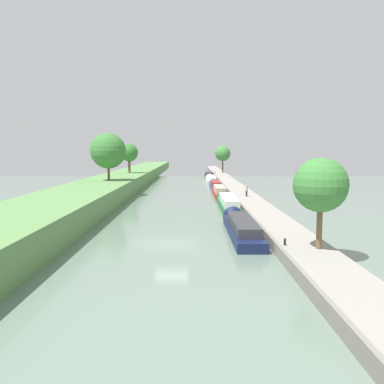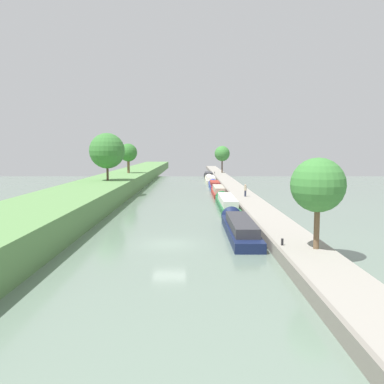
# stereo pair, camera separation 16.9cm
# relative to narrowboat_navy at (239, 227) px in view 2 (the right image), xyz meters

# --- Properties ---
(ground_plane) EXTENTS (160.00, 160.00, 0.00)m
(ground_plane) POSITION_rel_narrowboat_navy_xyz_m (-5.75, -3.98, -0.60)
(ground_plane) COLOR slate
(left_grassy_bank) EXTENTS (8.45, 260.00, 2.47)m
(left_grassy_bank) POSITION_rel_narrowboat_navy_xyz_m (-17.43, -3.98, 0.63)
(left_grassy_bank) COLOR #5B894C
(left_grassy_bank) RESTS_ON ground_plane
(right_towpath) EXTENTS (3.38, 260.00, 0.80)m
(right_towpath) POSITION_rel_narrowboat_navy_xyz_m (3.40, -3.98, -0.20)
(right_towpath) COLOR gray
(right_towpath) RESTS_ON ground_plane
(stone_quay) EXTENTS (0.25, 260.00, 0.85)m
(stone_quay) POSITION_rel_narrowboat_navy_xyz_m (1.58, -3.98, -0.18)
(stone_quay) COLOR gray
(stone_quay) RESTS_ON ground_plane
(narrowboat_navy) EXTENTS (2.18, 13.96, 2.15)m
(narrowboat_navy) POSITION_rel_narrowboat_navy_xyz_m (0.00, 0.00, 0.00)
(narrowboat_navy) COLOR #141E42
(narrowboat_navy) RESTS_ON ground_plane
(narrowboat_green) EXTENTS (2.02, 15.40, 2.13)m
(narrowboat_green) POSITION_rel_narrowboat_navy_xyz_m (0.25, 16.05, 0.02)
(narrowboat_green) COLOR #1E6033
(narrowboat_green) RESTS_ON ground_plane
(narrowboat_red) EXTENTS (1.83, 12.20, 2.03)m
(narrowboat_red) POSITION_rel_narrowboat_navy_xyz_m (0.12, 30.46, -0.01)
(narrowboat_red) COLOR maroon
(narrowboat_red) RESTS_ON ground_plane
(narrowboat_blue) EXTENTS (1.95, 11.06, 1.86)m
(narrowboat_blue) POSITION_rel_narrowboat_navy_xyz_m (0.25, 43.80, -0.11)
(narrowboat_blue) COLOR #283D93
(narrowboat_blue) RESTS_ON ground_plane
(narrowboat_cream) EXTENTS (2.11, 14.24, 2.01)m
(narrowboat_cream) POSITION_rel_narrowboat_navy_xyz_m (0.06, 57.31, -0.04)
(narrowboat_cream) COLOR beige
(narrowboat_cream) RESTS_ON ground_plane
(narrowboat_black) EXTENTS (2.13, 12.44, 2.19)m
(narrowboat_black) POSITION_rel_narrowboat_navy_xyz_m (0.21, 70.47, -0.03)
(narrowboat_black) COLOR black
(narrowboat_black) RESTS_ON ground_plane
(tree_rightbank_near) EXTENTS (3.47, 3.47, 5.86)m
(tree_rightbank_near) POSITION_rel_narrowboat_navy_xyz_m (3.97, -8.73, 4.30)
(tree_rightbank_near) COLOR brown
(tree_rightbank_near) RESTS_ON right_towpath
(tree_rightbank_midnear) EXTENTS (4.16, 4.16, 7.34)m
(tree_rightbank_midnear) POSITION_rel_narrowboat_navy_xyz_m (4.25, 78.86, 5.43)
(tree_rightbank_midnear) COLOR #4C3828
(tree_rightbank_midnear) RESTS_ON right_towpath
(tree_leftbank_downstream) EXTENTS (3.57, 3.57, 5.88)m
(tree_leftbank_downstream) POSITION_rel_narrowboat_navy_xyz_m (-16.74, 47.96, 5.92)
(tree_leftbank_downstream) COLOR brown
(tree_leftbank_downstream) RESTS_ON left_grassy_bank
(tree_leftbank_upstream) EXTENTS (5.35, 5.35, 7.18)m
(tree_leftbank_upstream) POSITION_rel_narrowboat_navy_xyz_m (-16.85, 27.88, 6.36)
(tree_leftbank_upstream) COLOR #4C3828
(tree_leftbank_upstream) RESTS_ON left_grassy_bank
(person_walking) EXTENTS (0.34, 0.34, 1.66)m
(person_walking) POSITION_rel_narrowboat_navy_xyz_m (3.23, 21.03, 1.07)
(person_walking) COLOR #282D42
(person_walking) RESTS_ON right_towpath
(mooring_bollard_near) EXTENTS (0.16, 0.16, 0.45)m
(mooring_bollard_near) POSITION_rel_narrowboat_navy_xyz_m (2.01, -7.76, 0.42)
(mooring_bollard_near) COLOR black
(mooring_bollard_near) RESTS_ON right_towpath
(mooring_bollard_far) EXTENTS (0.16, 0.16, 0.45)m
(mooring_bollard_far) POSITION_rel_narrowboat_navy_xyz_m (2.01, 75.44, 0.42)
(mooring_bollard_far) COLOR black
(mooring_bollard_far) RESTS_ON right_towpath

